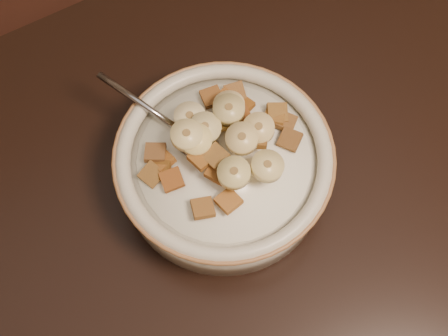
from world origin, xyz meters
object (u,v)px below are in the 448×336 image
spoon (196,141)px  table (311,316)px  chair (19,5)px  cereal_bowl (224,170)px

spoon → table: bearing=69.4°
table → chair: (-0.06, 0.77, -0.30)m
table → cereal_bowl: 0.17m
table → cereal_bowl: size_ratio=6.78×
chair → cereal_bowl: chair is taller
chair → spoon: 0.69m
table → chair: 0.83m
chair → cereal_bowl: size_ratio=4.18×
cereal_bowl → spoon: (-0.01, 0.03, 0.03)m
table → chair: bearing=96.9°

